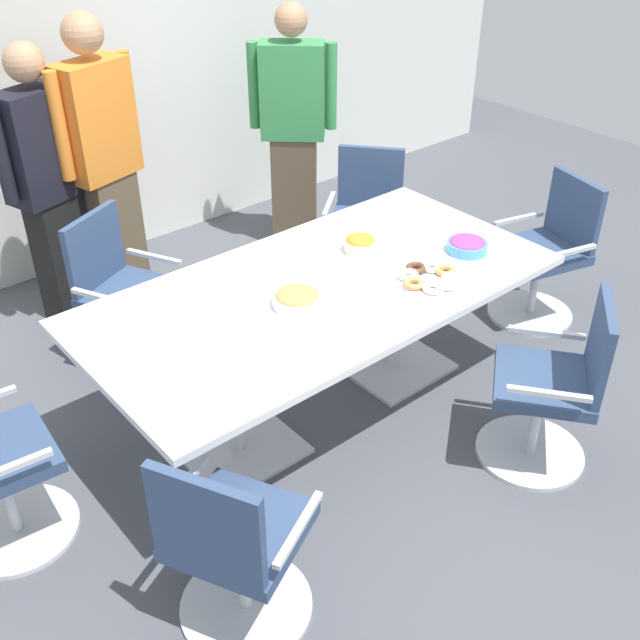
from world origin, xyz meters
The scene contains 15 objects.
ground_plane centered at (0.00, 0.00, -0.01)m, with size 10.00×10.00×0.01m, color #4C4F56.
back_wall centered at (0.00, 2.40, 1.40)m, with size 8.00×0.10×2.80m, color silver.
conference_table centered at (0.00, 0.00, 0.63)m, with size 2.40×1.20×0.75m.
office_chair_0 centered at (1.68, -0.20, 0.41)m, with size 0.66×0.66×0.91m.
office_chair_1 centered at (1.11, 0.84, 0.41)m, with size 0.76×0.76×0.91m.
office_chair_2 centered at (-0.58, 1.04, 0.41)m, with size 0.72×0.72×0.91m.
office_chair_4 centered at (-1.12, -0.82, 0.41)m, with size 0.72×0.72×0.91m.
office_chair_5 centered at (0.59, -1.03, 0.41)m, with size 0.76×0.76×0.91m.
person_standing_0 centered at (-0.62, 1.74, 0.89)m, with size 0.61×0.34×1.71m.
person_standing_1 centered at (-0.28, 1.71, 0.96)m, with size 0.61×0.33×1.83m.
person_standing_2 centered at (1.12, 1.62, 0.89)m, with size 0.50×0.47×1.72m.
snack_bowl_candy_mix centered at (0.84, -0.23, 0.79)m, with size 0.22×0.22×0.08m.
snack_bowl_cookies centered at (-0.20, -0.07, 0.79)m, with size 0.24×0.24×0.08m.
snack_bowl_chips_orange centered at (0.41, 0.15, 0.80)m, with size 0.18×0.18×0.09m.
donut_platter centered at (0.45, -0.32, 0.77)m, with size 0.32×0.32×0.04m.
Camera 1 is at (-2.09, -2.48, 2.68)m, focal length 42.56 mm.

